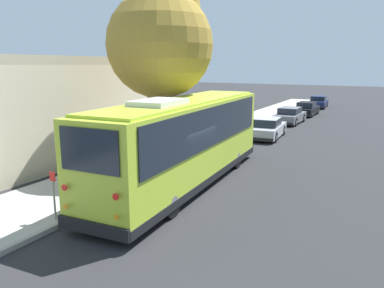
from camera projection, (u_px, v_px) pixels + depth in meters
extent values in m
plane|color=#28282B|center=(178.00, 193.00, 14.15)|extent=(160.00, 160.00, 0.00)
cube|color=#A3A099|center=(106.00, 178.00, 15.74)|extent=(80.00, 3.69, 0.15)
cube|color=gray|center=(144.00, 185.00, 14.86)|extent=(80.00, 0.14, 0.15)
cube|color=#ADC633|center=(185.00, 141.00, 14.72)|extent=(11.26, 2.93, 3.06)
cube|color=black|center=(185.00, 175.00, 15.01)|extent=(11.32, 2.98, 0.28)
cube|color=black|center=(185.00, 124.00, 14.58)|extent=(10.35, 2.96, 1.47)
cube|color=black|center=(232.00, 109.00, 19.54)|extent=(0.14, 2.05, 1.54)
cube|color=black|center=(89.00, 151.00, 9.60)|extent=(0.13, 1.89, 1.18)
cube|color=black|center=(233.00, 95.00, 19.39)|extent=(0.13, 1.69, 0.22)
cube|color=#ADC633|center=(185.00, 101.00, 14.39)|extent=(10.57, 2.67, 0.10)
cube|color=silver|center=(159.00, 103.00, 12.61)|extent=(2.11, 1.44, 0.20)
cube|color=black|center=(232.00, 147.00, 19.99)|extent=(0.22, 2.37, 0.36)
cube|color=black|center=(93.00, 228.00, 10.02)|extent=(0.22, 2.37, 0.36)
cylinder|color=red|center=(64.00, 188.00, 10.10)|extent=(0.04, 0.18, 0.18)
cylinder|color=orange|center=(66.00, 207.00, 10.21)|extent=(0.04, 0.14, 0.14)
cylinder|color=red|center=(116.00, 197.00, 9.40)|extent=(0.04, 0.18, 0.18)
cylinder|color=orange|center=(116.00, 217.00, 9.51)|extent=(0.04, 0.14, 0.14)
cube|color=white|center=(218.00, 142.00, 20.33)|extent=(0.06, 0.32, 0.18)
cube|color=white|center=(246.00, 145.00, 19.68)|extent=(0.06, 0.32, 0.18)
cube|color=black|center=(206.00, 103.00, 19.71)|extent=(0.07, 0.10, 0.24)
cylinder|color=black|center=(196.00, 153.00, 18.34)|extent=(1.01, 0.35, 1.00)
cylinder|color=slate|center=(196.00, 153.00, 18.34)|extent=(0.46, 0.34, 0.45)
cylinder|color=black|center=(236.00, 157.00, 17.49)|extent=(1.01, 0.35, 1.00)
cylinder|color=slate|center=(236.00, 157.00, 17.49)|extent=(0.46, 0.34, 0.45)
cylinder|color=black|center=(117.00, 193.00, 12.65)|extent=(1.01, 0.35, 1.00)
cylinder|color=slate|center=(117.00, 193.00, 12.65)|extent=(0.46, 0.34, 0.45)
cylinder|color=black|center=(170.00, 202.00, 11.80)|extent=(1.01, 0.35, 1.00)
cylinder|color=slate|center=(170.00, 202.00, 11.80)|extent=(0.46, 0.34, 0.45)
cube|color=#A8AAAF|center=(268.00, 130.00, 24.72)|extent=(4.42, 2.03, 0.65)
cube|color=black|center=(268.00, 122.00, 24.50)|extent=(2.14, 1.63, 0.48)
cube|color=#A8AAAF|center=(268.00, 118.00, 24.45)|extent=(2.06, 1.59, 0.05)
cube|color=black|center=(274.00, 129.00, 26.71)|extent=(0.21, 1.66, 0.20)
cube|color=black|center=(260.00, 139.00, 22.82)|extent=(0.21, 1.66, 0.20)
cylinder|color=black|center=(261.00, 129.00, 26.28)|extent=(0.68, 0.25, 0.67)
cylinder|color=slate|center=(261.00, 129.00, 26.28)|extent=(0.32, 0.24, 0.30)
cylinder|color=black|center=(283.00, 130.00, 25.66)|extent=(0.68, 0.25, 0.67)
cylinder|color=slate|center=(283.00, 130.00, 25.66)|extent=(0.32, 0.24, 0.30)
cylinder|color=black|center=(251.00, 135.00, 23.84)|extent=(0.68, 0.25, 0.67)
cylinder|color=slate|center=(251.00, 135.00, 23.84)|extent=(0.32, 0.24, 0.30)
cylinder|color=black|center=(275.00, 137.00, 23.23)|extent=(0.68, 0.25, 0.67)
cylinder|color=slate|center=(275.00, 137.00, 23.23)|extent=(0.32, 0.24, 0.30)
cube|color=slate|center=(290.00, 117.00, 30.77)|extent=(4.19, 1.85, 0.65)
cube|color=black|center=(290.00, 111.00, 30.56)|extent=(2.00, 1.56, 0.48)
cube|color=slate|center=(290.00, 108.00, 30.51)|extent=(1.92, 1.52, 0.05)
cube|color=black|center=(296.00, 117.00, 32.61)|extent=(0.12, 1.70, 0.20)
cube|color=black|center=(282.00, 123.00, 29.03)|extent=(0.12, 1.70, 0.20)
cylinder|color=black|center=(284.00, 117.00, 32.31)|extent=(0.67, 0.21, 0.66)
cylinder|color=slate|center=(284.00, 117.00, 32.31)|extent=(0.30, 0.23, 0.30)
cylinder|color=black|center=(303.00, 118.00, 31.54)|extent=(0.67, 0.21, 0.66)
cylinder|color=slate|center=(303.00, 118.00, 31.54)|extent=(0.30, 0.23, 0.30)
cylinder|color=black|center=(275.00, 121.00, 30.07)|extent=(0.67, 0.21, 0.66)
cylinder|color=slate|center=(275.00, 121.00, 30.07)|extent=(0.30, 0.23, 0.30)
cylinder|color=black|center=(295.00, 122.00, 29.30)|extent=(0.67, 0.21, 0.66)
cylinder|color=slate|center=(295.00, 122.00, 29.30)|extent=(0.30, 0.23, 0.30)
cube|color=black|center=(307.00, 110.00, 35.66)|extent=(4.36, 1.76, 0.61)
cube|color=black|center=(307.00, 105.00, 35.45)|extent=(2.08, 1.49, 0.48)
cube|color=black|center=(307.00, 102.00, 35.40)|extent=(1.99, 1.45, 0.05)
cube|color=black|center=(311.00, 110.00, 37.58)|extent=(0.11, 1.64, 0.20)
cube|color=black|center=(301.00, 115.00, 33.83)|extent=(0.11, 1.64, 0.20)
cylinder|color=black|center=(302.00, 110.00, 37.23)|extent=(0.61, 0.21, 0.61)
cylinder|color=slate|center=(302.00, 110.00, 37.23)|extent=(0.28, 0.22, 0.28)
cylinder|color=black|center=(318.00, 111.00, 36.50)|extent=(0.61, 0.21, 0.61)
cylinder|color=slate|center=(318.00, 111.00, 36.50)|extent=(0.28, 0.22, 0.28)
cylinder|color=black|center=(295.00, 113.00, 34.89)|extent=(0.61, 0.21, 0.61)
cylinder|color=slate|center=(295.00, 113.00, 34.89)|extent=(0.28, 0.22, 0.28)
cylinder|color=black|center=(312.00, 114.00, 34.16)|extent=(0.61, 0.21, 0.61)
cylinder|color=slate|center=(312.00, 114.00, 34.16)|extent=(0.28, 0.22, 0.28)
cube|color=#19234C|center=(318.00, 103.00, 42.04)|extent=(4.57, 1.96, 0.64)
cube|color=black|center=(319.00, 98.00, 41.81)|extent=(2.20, 1.59, 0.48)
cube|color=#19234C|center=(319.00, 96.00, 41.76)|extent=(2.12, 1.55, 0.05)
cube|color=black|center=(321.00, 103.00, 44.09)|extent=(0.17, 1.66, 0.20)
cube|color=black|center=(316.00, 107.00, 40.07)|extent=(0.17, 1.66, 0.20)
cylinder|color=black|center=(313.00, 103.00, 43.65)|extent=(0.67, 0.24, 0.66)
cylinder|color=slate|center=(313.00, 103.00, 43.65)|extent=(0.31, 0.24, 0.30)
cylinder|color=black|center=(327.00, 104.00, 43.00)|extent=(0.67, 0.24, 0.66)
cylinder|color=slate|center=(327.00, 104.00, 43.00)|extent=(0.31, 0.24, 0.30)
cylinder|color=black|center=(309.00, 105.00, 41.14)|extent=(0.67, 0.24, 0.66)
cylinder|color=slate|center=(309.00, 105.00, 41.14)|extent=(0.31, 0.24, 0.30)
cylinder|color=black|center=(324.00, 106.00, 40.49)|extent=(0.67, 0.24, 0.66)
cylinder|color=slate|center=(324.00, 106.00, 40.49)|extent=(0.31, 0.24, 0.30)
cylinder|color=brown|center=(161.00, 124.00, 17.23)|extent=(0.35, 0.35, 3.80)
sphere|color=olive|center=(160.00, 45.00, 16.49)|extent=(4.72, 4.72, 4.72)
sphere|color=#A58431|center=(167.00, 10.00, 16.67)|extent=(3.07, 3.07, 3.07)
cylinder|color=gray|center=(54.00, 200.00, 11.23)|extent=(0.06, 0.06, 1.22)
cube|color=red|center=(52.00, 177.00, 11.07)|extent=(0.02, 0.22, 0.28)
cylinder|color=gray|center=(100.00, 180.00, 12.95)|extent=(0.06, 0.06, 1.34)
cylinder|color=#99999E|center=(221.00, 136.00, 22.72)|extent=(0.22, 0.22, 0.65)
sphere|color=#99999E|center=(221.00, 130.00, 22.64)|extent=(0.20, 0.20, 0.20)
cube|color=#BAAD93|center=(7.00, 59.00, 14.13)|extent=(17.90, 0.30, 0.40)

